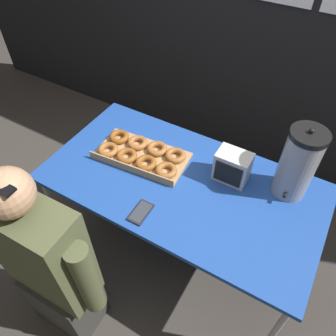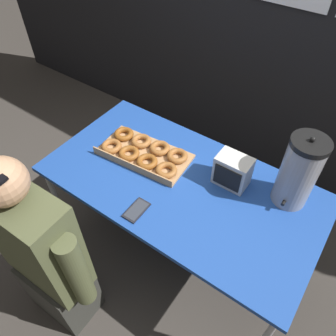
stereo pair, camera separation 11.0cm
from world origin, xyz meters
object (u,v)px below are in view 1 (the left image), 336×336
space_heater (232,167)px  cell_phone (141,212)px  person_seated (49,266)px  coffee_urn (298,164)px  donut_box (142,154)px

space_heater → cell_phone: bearing=-123.8°
person_seated → space_heater: bearing=-125.2°
coffee_urn → space_heater: bearing=-165.8°
cell_phone → coffee_urn: bearing=40.2°
space_heater → person_seated: (-0.58, -0.88, -0.23)m
donut_box → person_seated: person_seated is taller
cell_phone → donut_box: bearing=121.8°
coffee_urn → person_seated: person_seated is taller
cell_phone → person_seated: size_ratio=0.12×
space_heater → donut_box: bearing=-168.3°
coffee_urn → person_seated: (-0.89, -0.95, -0.35)m
donut_box → person_seated: (-0.06, -0.77, -0.17)m
donut_box → coffee_urn: bearing=7.7°
cell_phone → space_heater: space_heater is taller
donut_box → cell_phone: (0.22, -0.35, -0.02)m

